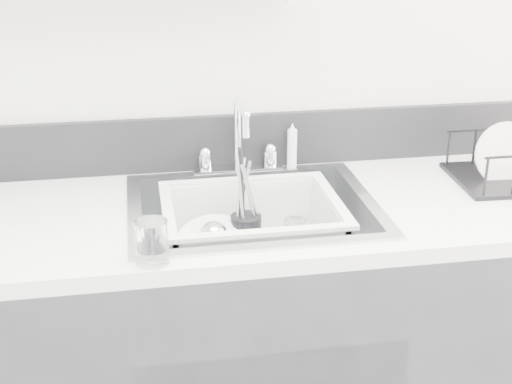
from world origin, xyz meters
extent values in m
cube|color=silver|center=(0.00, 1.49, 1.30)|extent=(3.50, 0.02, 2.60)
cube|color=#2A2A2E|center=(0.00, 1.19, 0.44)|extent=(3.20, 0.62, 0.88)
cube|color=white|center=(0.00, 1.19, 0.90)|extent=(3.20, 0.62, 0.04)
cube|color=black|center=(0.00, 1.49, 1.00)|extent=(3.20, 0.02, 0.16)
cube|color=silver|center=(0.00, 1.44, 0.93)|extent=(0.26, 0.06, 0.02)
cylinder|color=silver|center=(-0.10, 1.44, 0.96)|extent=(0.04, 0.04, 0.05)
cylinder|color=silver|center=(0.10, 1.44, 0.96)|extent=(0.04, 0.04, 0.05)
cylinder|color=silver|center=(0.00, 1.44, 1.03)|extent=(0.02, 0.02, 0.20)
cylinder|color=silver|center=(0.00, 1.37, 1.14)|extent=(0.02, 0.15, 0.02)
cylinder|color=white|center=(0.16, 1.44, 0.99)|extent=(0.03, 0.03, 0.14)
cylinder|color=white|center=(-0.09, 1.17, 0.78)|extent=(0.24, 0.24, 0.01)
cylinder|color=white|center=(-0.08, 1.18, 0.79)|extent=(0.23, 0.23, 0.01)
cylinder|color=white|center=(-0.10, 1.17, 0.82)|extent=(0.26, 0.25, 0.09)
cylinder|color=black|center=(-0.01, 1.24, 0.82)|extent=(0.08, 0.08, 0.10)
cylinder|color=silver|center=(-0.02, 1.25, 0.91)|extent=(0.01, 0.05, 0.21)
cylinder|color=silver|center=(0.00, 1.23, 0.90)|extent=(0.02, 0.04, 0.19)
cylinder|color=black|center=(-0.02, 1.24, 0.93)|extent=(0.01, 0.06, 0.23)
cylinder|color=white|center=(0.12, 1.22, 0.81)|extent=(0.07, 0.07, 0.09)
cylinder|color=white|center=(-0.27, 0.92, 0.97)|extent=(0.09, 0.09, 0.10)
imported|color=white|center=(0.08, 1.14, 0.79)|extent=(0.16, 0.16, 0.04)
camera|label=1|loc=(-0.28, -0.48, 1.66)|focal=50.00mm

